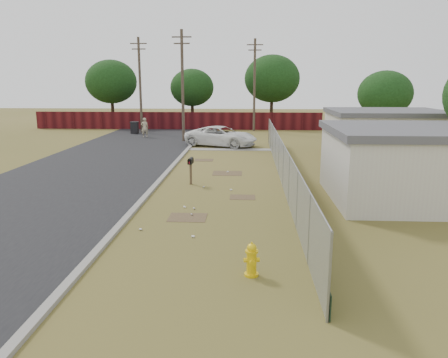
# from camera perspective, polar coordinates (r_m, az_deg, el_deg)

# --- Properties ---
(ground) EXTENTS (120.00, 120.00, 0.00)m
(ground) POSITION_cam_1_polar(r_m,az_deg,el_deg) (21.01, -0.76, -0.94)
(ground) COLOR brown
(ground) RESTS_ON ground
(street) EXTENTS (15.10, 60.00, 0.12)m
(street) POSITION_cam_1_polar(r_m,az_deg,el_deg) (29.97, -12.71, 2.90)
(street) COLOR black
(street) RESTS_ON ground
(chainlink_fence) EXTENTS (0.10, 27.06, 2.02)m
(chainlink_fence) POSITION_cam_1_polar(r_m,az_deg,el_deg) (21.86, 7.60, 1.62)
(chainlink_fence) COLOR gray
(chainlink_fence) RESTS_ON ground
(privacy_fence) EXTENTS (30.00, 0.12, 1.80)m
(privacy_fence) POSITION_cam_1_polar(r_m,az_deg,el_deg) (46.15, -6.16, 7.57)
(privacy_fence) COLOR #4E1014
(privacy_fence) RESTS_ON ground
(utility_poles) EXTENTS (12.60, 8.24, 9.00)m
(utility_poles) POSITION_cam_1_polar(r_m,az_deg,el_deg) (41.35, -4.00, 12.30)
(utility_poles) COLOR brown
(utility_poles) RESTS_ON ground
(houses) EXTENTS (9.30, 17.24, 3.10)m
(houses) POSITION_cam_1_polar(r_m,az_deg,el_deg) (25.16, 22.43, 3.98)
(houses) COLOR beige
(houses) RESTS_ON ground
(horizon_trees) EXTENTS (33.32, 31.94, 7.78)m
(horizon_trees) POSITION_cam_1_polar(r_m,az_deg,el_deg) (43.93, 2.46, 12.25)
(horizon_trees) COLOR #332617
(horizon_trees) RESTS_ON ground
(fire_hydrant) EXTENTS (0.43, 0.44, 0.92)m
(fire_hydrant) POSITION_cam_1_polar(r_m,az_deg,el_deg) (11.47, 3.62, -10.53)
(fire_hydrant) COLOR #E2BB0B
(fire_hydrant) RESTS_ON ground
(mailbox) EXTENTS (0.25, 0.58, 1.33)m
(mailbox) POSITION_cam_1_polar(r_m,az_deg,el_deg) (21.23, -4.38, 2.06)
(mailbox) COLOR brown
(mailbox) RESTS_ON ground
(pickup_truck) EXTENTS (6.09, 4.34, 1.54)m
(pickup_truck) POSITION_cam_1_polar(r_m,az_deg,el_deg) (33.95, -0.36, 5.61)
(pickup_truck) COLOR white
(pickup_truck) RESTS_ON ground
(pedestrian) EXTENTS (0.72, 0.56, 1.76)m
(pedestrian) POSITION_cam_1_polar(r_m,az_deg,el_deg) (39.92, -10.31, 6.63)
(pedestrian) COLOR tan
(pedestrian) RESTS_ON ground
(trash_bin) EXTENTS (0.76, 0.81, 1.14)m
(trash_bin) POSITION_cam_1_polar(r_m,az_deg,el_deg) (43.07, -11.60, 6.61)
(trash_bin) COLOR black
(trash_bin) RESTS_ON ground
(scattered_litter) EXTENTS (2.95, 10.45, 0.07)m
(scattered_litter) POSITION_cam_1_polar(r_m,az_deg,el_deg) (18.16, -3.25, -3.02)
(scattered_litter) COLOR silver
(scattered_litter) RESTS_ON ground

